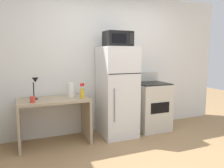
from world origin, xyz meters
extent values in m
plane|color=#9E7A51|center=(0.00, 0.00, 0.00)|extent=(12.00, 12.00, 0.00)
cube|color=white|center=(0.00, 1.70, 1.30)|extent=(5.00, 0.10, 2.60)
cube|color=tan|center=(-1.09, 1.34, 0.73)|extent=(1.12, 0.58, 0.04)
cube|color=tan|center=(-1.64, 1.34, 0.35)|extent=(0.04, 0.58, 0.71)
cube|color=tan|center=(-0.55, 1.34, 0.35)|extent=(0.04, 0.58, 0.71)
cylinder|color=black|center=(-1.39, 1.42, 0.76)|extent=(0.11, 0.11, 0.02)
cylinder|color=black|center=(-1.39, 1.42, 0.90)|extent=(0.02, 0.02, 0.26)
cone|color=black|center=(-1.36, 1.40, 1.07)|extent=(0.10, 0.10, 0.08)
cylinder|color=yellow|center=(-0.65, 1.21, 0.83)|extent=(0.06, 0.06, 0.16)
cylinder|color=white|center=(-0.65, 1.21, 0.93)|extent=(0.02, 0.02, 0.04)
cube|color=red|center=(-0.65, 1.20, 0.98)|extent=(0.06, 0.03, 0.04)
cylinder|color=#D83F33|center=(-1.42, 1.19, 0.80)|extent=(0.08, 0.08, 0.09)
cylinder|color=white|center=(-0.80, 1.38, 0.87)|extent=(0.11, 0.11, 0.24)
cube|color=white|center=(0.02, 1.31, 0.80)|extent=(0.60, 0.65, 1.60)
cube|color=black|center=(0.02, 0.98, 1.15)|extent=(0.59, 0.00, 0.01)
cylinder|color=gray|center=(-0.18, 0.97, 0.64)|extent=(0.02, 0.02, 0.56)
cube|color=black|center=(0.02, 1.29, 1.73)|extent=(0.46, 0.34, 0.26)
cube|color=black|center=(-0.03, 1.11, 1.73)|extent=(0.26, 0.01, 0.15)
cube|color=black|center=(0.20, 1.11, 1.73)|extent=(0.07, 0.01, 0.18)
cube|color=beige|center=(0.76, 1.33, 0.45)|extent=(0.62, 0.60, 0.90)
cube|color=black|center=(0.76, 1.33, 0.91)|extent=(0.59, 0.58, 0.02)
cube|color=beige|center=(0.76, 1.61, 1.01)|extent=(0.62, 0.04, 0.18)
cube|color=black|center=(0.76, 1.03, 0.50)|extent=(0.39, 0.01, 0.20)
camera|label=1|loc=(-1.56, -2.25, 1.48)|focal=35.25mm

